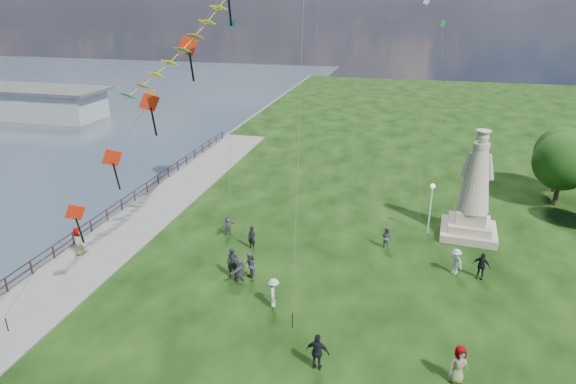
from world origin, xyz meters
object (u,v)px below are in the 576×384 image
(person_7, at_px, (386,237))
(person_9, at_px, (481,266))
(person_4, at_px, (459,364))
(person_5, at_px, (228,226))
(person_10, at_px, (79,242))
(person_11, at_px, (240,270))
(person_0, at_px, (233,263))
(person_1, at_px, (250,266))
(pier_pavilion, at_px, (11,101))
(lamppost, at_px, (431,198))
(statue, at_px, (473,197))
(person_3, at_px, (318,352))
(person_6, at_px, (252,238))
(person_8, at_px, (455,262))
(person_2, at_px, (274,293))

(person_7, relative_size, person_9, 0.90)
(person_4, relative_size, person_5, 1.26)
(person_5, relative_size, person_10, 0.79)
(person_11, bearing_deg, person_7, 145.51)
(person_0, relative_size, person_5, 1.28)
(person_7, distance_m, person_9, 6.36)
(person_4, height_order, person_11, person_4)
(person_1, relative_size, person_7, 1.15)
(pier_pavilion, height_order, person_4, pier_pavilion)
(person_10, bearing_deg, person_7, -89.56)
(pier_pavilion, relative_size, lamppost, 7.80)
(person_7, bearing_deg, person_1, 62.89)
(statue, relative_size, person_11, 4.82)
(person_3, relative_size, person_4, 1.00)
(person_4, xyz_separation_m, person_5, (-14.97, 11.04, -0.19))
(person_7, bearing_deg, person_0, 59.16)
(person_0, distance_m, person_11, 0.77)
(person_6, bearing_deg, person_9, 18.44)
(person_0, relative_size, person_8, 1.15)
(pier_pavilion, bearing_deg, lamppost, -23.62)
(person_4, distance_m, person_10, 24.21)
(person_4, height_order, person_7, person_4)
(pier_pavilion, height_order, person_0, pier_pavilion)
(person_2, bearing_deg, statue, -61.31)
(person_1, bearing_deg, person_0, -128.42)
(person_1, distance_m, person_6, 3.86)
(person_9, height_order, person_11, person_9)
(statue, bearing_deg, person_9, -84.30)
(statue, xyz_separation_m, person_2, (-11.29, -11.83, -2.08))
(statue, height_order, person_7, statue)
(person_10, xyz_separation_m, person_11, (11.42, -0.49, -0.15))
(lamppost, height_order, person_1, lamppost)
(person_11, bearing_deg, person_10, -75.47)
(person_10, bearing_deg, person_11, -109.20)
(pier_pavilion, xyz_separation_m, person_7, (56.66, -29.00, -1.06))
(person_2, distance_m, person_3, 5.35)
(person_3, bearing_deg, person_4, -168.59)
(person_9, distance_m, person_11, 14.62)
(person_0, xyz_separation_m, person_2, (3.24, -2.29, -0.11))
(person_4, height_order, person_8, person_4)
(statue, xyz_separation_m, lamppost, (-2.85, -0.44, -0.16))
(person_1, height_order, person_11, person_1)
(person_6, relative_size, person_7, 1.08)
(person_5, bearing_deg, person_10, 145.80)
(person_3, height_order, person_10, person_10)
(person_3, xyz_separation_m, person_9, (8.16, 10.06, -0.07))
(person_2, relative_size, person_9, 0.98)
(pier_pavilion, distance_m, person_0, 59.33)
(person_0, bearing_deg, statue, 26.65)
(person_9, relative_size, person_11, 1.08)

